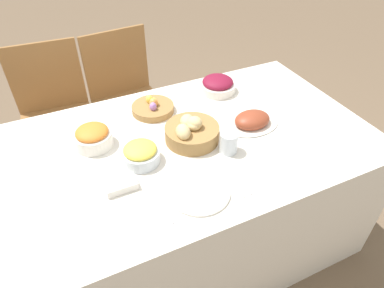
{
  "coord_description": "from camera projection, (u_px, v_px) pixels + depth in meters",
  "views": [
    {
      "loc": [
        -0.45,
        -1.09,
        1.68
      ],
      "look_at": [
        0.02,
        -0.07,
        0.76
      ],
      "focal_mm": 32.0,
      "sensor_mm": 36.0,
      "label": 1
    }
  ],
  "objects": [
    {
      "name": "ground_plane",
      "position": [
        183.0,
        240.0,
        1.98
      ],
      "size": [
        12.0,
        12.0,
        0.0
      ],
      "primitive_type": "plane",
      "color": "brown"
    },
    {
      "name": "dinner_plate",
      "position": [
        199.0,
        192.0,
        1.28
      ],
      "size": [
        0.24,
        0.24,
        0.01
      ],
      "color": "silver",
      "rests_on": "dining_table"
    },
    {
      "name": "carrot_bowl",
      "position": [
        93.0,
        137.0,
        1.48
      ],
      "size": [
        0.17,
        0.17,
        0.1
      ],
      "color": "silver",
      "rests_on": "dining_table"
    },
    {
      "name": "beet_salad_bowl",
      "position": [
        218.0,
        85.0,
        1.84
      ],
      "size": [
        0.19,
        0.19,
        0.08
      ],
      "color": "silver",
      "rests_on": "dining_table"
    },
    {
      "name": "knife",
      "position": [
        232.0,
        181.0,
        1.33
      ],
      "size": [
        0.01,
        0.19,
        0.0
      ],
      "rotation": [
        0.0,
        0.0,
        -0.01
      ],
      "color": "silver",
      "rests_on": "dining_table"
    },
    {
      "name": "bread_basket",
      "position": [
        192.0,
        132.0,
        1.51
      ],
      "size": [
        0.24,
        0.24,
        0.12
      ],
      "color": "#9E7542",
      "rests_on": "dining_table"
    },
    {
      "name": "butter_dish",
      "position": [
        121.0,
        185.0,
        1.3
      ],
      "size": [
        0.12,
        0.07,
        0.03
      ],
      "color": "silver",
      "rests_on": "dining_table"
    },
    {
      "name": "dining_table",
      "position": [
        182.0,
        198.0,
        1.75
      ],
      "size": [
        1.75,
        0.98,
        0.72
      ],
      "color": "white",
      "rests_on": "ground"
    },
    {
      "name": "ham_platter",
      "position": [
        252.0,
        121.0,
        1.6
      ],
      "size": [
        0.27,
        0.19,
        0.07
      ],
      "color": "silver",
      "rests_on": "dining_table"
    },
    {
      "name": "drinking_cup",
      "position": [
        229.0,
        143.0,
        1.44
      ],
      "size": [
        0.08,
        0.08,
        0.09
      ],
      "color": "silver",
      "rests_on": "dining_table"
    },
    {
      "name": "fork",
      "position": [
        163.0,
        205.0,
        1.24
      ],
      "size": [
        0.01,
        0.19,
        0.0
      ],
      "rotation": [
        0.0,
        0.0,
        -0.01
      ],
      "color": "silver",
      "rests_on": "dining_table"
    },
    {
      "name": "chair_far_left",
      "position": [
        56.0,
        114.0,
        2.1
      ],
      "size": [
        0.44,
        0.44,
        0.9
      ],
      "rotation": [
        0.0,
        0.0,
        -0.06
      ],
      "color": "olive",
      "rests_on": "ground"
    },
    {
      "name": "pineapple_bowl",
      "position": [
        140.0,
        153.0,
        1.4
      ],
      "size": [
        0.16,
        0.16,
        0.09
      ],
      "color": "silver",
      "rests_on": "dining_table"
    },
    {
      "name": "chair_far_center",
      "position": [
        127.0,
        97.0,
        2.24
      ],
      "size": [
        0.46,
        0.46,
        0.9
      ],
      "rotation": [
        0.0,
        0.0,
        0.09
      ],
      "color": "olive",
      "rests_on": "ground"
    },
    {
      "name": "spoon",
      "position": [
        239.0,
        178.0,
        1.34
      ],
      "size": [
        0.01,
        0.19,
        0.0
      ],
      "rotation": [
        0.0,
        0.0,
        0.01
      ],
      "color": "silver",
      "rests_on": "dining_table"
    },
    {
      "name": "egg_basket",
      "position": [
        153.0,
        107.0,
        1.7
      ],
      "size": [
        0.21,
        0.21,
        0.08
      ],
      "color": "#9E7542",
      "rests_on": "dining_table"
    }
  ]
}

